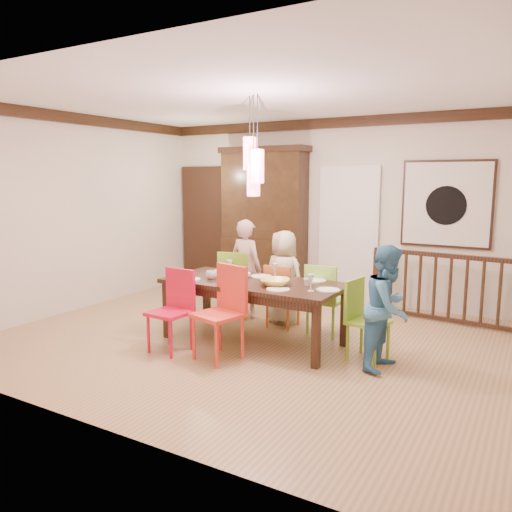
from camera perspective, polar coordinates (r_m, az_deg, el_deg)
The scene contains 36 objects.
floor at distance 6.24m, azimuth -0.61°, elevation -9.48°, with size 6.00×6.00×0.00m, color olive.
ceiling at distance 5.99m, azimuth -0.66°, elevation 17.84°, with size 6.00×6.00×0.00m, color white.
wall_back at distance 8.19m, azimuth 8.36°, elevation 5.20°, with size 6.00×6.00×0.00m, color beige.
wall_left at distance 7.90m, azimuth -19.76°, elevation 4.63°, with size 5.00×5.00×0.00m, color beige.
crown_molding at distance 5.98m, azimuth -0.66°, elevation 17.09°, with size 6.00×5.00×0.16m, color black, non-canonical shape.
panel_door at distance 9.34m, azimuth -5.65°, elevation 3.24°, with size 1.04×0.07×2.24m, color black.
white_doorway at distance 8.07m, azimuth 10.51°, elevation 2.23°, with size 0.97×0.05×2.22m, color silver.
painting at distance 7.66m, azimuth 20.93°, elevation 5.57°, with size 1.25×0.06×1.25m.
pendant_cluster at distance 5.85m, azimuth -0.29°, elevation 10.25°, with size 0.27×0.21×1.14m.
dining_table at distance 5.99m, azimuth -0.28°, elevation -3.63°, with size 2.18×1.01×0.75m.
chair_far_left at distance 7.08m, azimuth -2.14°, elevation -2.66°, with size 0.51×0.51×0.96m.
chair_far_mid at distance 6.63m, azimuth 3.11°, elevation -4.03°, with size 0.39×0.39×0.85m.
chair_far_right at distance 6.34m, azimuth 7.92°, elevation -4.34°, with size 0.43×0.43×0.92m.
chair_near_left at distance 5.76m, azimuth -9.88°, elevation -5.63°, with size 0.45×0.45×0.94m.
chair_near_mid at distance 5.44m, azimuth -4.39°, elevation -5.84°, with size 0.57×0.57×1.03m.
chair_end_right at distance 5.55m, azimuth 12.76°, elevation -6.63°, with size 0.46×0.46×0.88m.
china_hutch at distance 8.49m, azimuth 0.92°, elevation 4.02°, with size 1.57×0.46×2.48m.
balustrade at distance 7.27m, azimuth 21.29°, elevation -3.36°, with size 2.18×0.29×0.96m.
person_far_left at distance 7.05m, azimuth -1.10°, elevation -1.47°, with size 0.51×0.33×1.40m, color beige.
person_far_mid at distance 6.79m, azimuth 3.16°, elevation -2.43°, with size 0.62×0.40×1.27m, color beige.
person_end_right at distance 5.33m, azimuth 14.86°, elevation -5.73°, with size 0.63×0.49×1.30m, color teal.
serving_bowl at distance 5.70m, azimuth 2.20°, elevation -3.02°, with size 0.34×0.34×0.08m, color gold.
small_bowl at distance 6.15m, azimuth -1.56°, elevation -2.22°, with size 0.21×0.21×0.06m, color white.
cup_left at distance 6.10m, azimuth -5.12°, elevation -2.16°, with size 0.13×0.13×0.10m, color silver.
cup_right at distance 5.74m, azimuth 5.91°, elevation -2.98°, with size 0.09×0.09×0.09m, color silver.
plate_far_left at distance 6.53m, azimuth -4.19°, elevation -1.80°, with size 0.26×0.26×0.01m, color white.
plate_far_mid at distance 6.21m, azimuth 0.60°, elevation -2.34°, with size 0.26×0.26×0.01m, color white.
plate_far_right at distance 6.00m, azimuth 6.76°, elevation -2.81°, with size 0.26×0.26×0.01m, color white.
plate_near_left at distance 6.09m, azimuth -7.56°, elevation -2.65°, with size 0.26×0.26×0.01m, color white.
plate_near_mid at distance 5.50m, azimuth 2.54°, elevation -3.84°, with size 0.26×0.26×0.01m, color white.
plate_end_right at distance 5.52m, azimuth 8.24°, elevation -3.86°, with size 0.26×0.26×0.01m, color white.
wine_glass_a at distance 6.33m, azimuth -3.04°, elevation -1.33°, with size 0.08×0.08×0.19m, color #590C19, non-canonical shape.
wine_glass_b at distance 6.09m, azimuth 2.19°, elevation -1.74°, with size 0.08×0.08×0.19m, color silver, non-canonical shape.
wine_glass_c at distance 5.75m, azimuth -2.64°, elevation -2.38°, with size 0.08×0.08×0.19m, color #590C19, non-canonical shape.
wine_glass_d at distance 5.45m, azimuth 6.28°, elevation -3.06°, with size 0.08×0.08×0.19m, color silver, non-canonical shape.
napkin at distance 5.72m, azimuth -2.94°, elevation -3.33°, with size 0.18×0.14×0.01m, color #D83359.
Camera 1 is at (3.02, -5.09, 1.98)m, focal length 35.00 mm.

